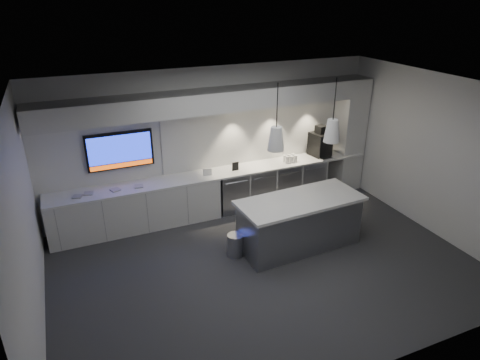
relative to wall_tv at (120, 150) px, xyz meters
name	(u,v)px	position (x,y,z in m)	size (l,w,h in m)	color
floor	(265,265)	(1.90, -2.45, -1.56)	(7.00, 7.00, 0.00)	#323335
ceiling	(270,92)	(1.90, -2.45, 1.44)	(7.00, 7.00, 0.00)	black
wall_back	(213,140)	(1.90, 0.05, -0.06)	(7.00, 7.00, 0.00)	white
wall_front	(371,275)	(1.90, -4.95, -0.06)	(7.00, 7.00, 0.00)	white
wall_left	(24,232)	(-1.60, -2.45, -0.06)	(7.00, 7.00, 0.00)	white
wall_right	(434,155)	(5.40, -2.45, -0.06)	(7.00, 7.00, 0.00)	white
back_counter	(219,173)	(1.90, -0.27, -0.68)	(6.80, 0.65, 0.04)	white
left_base_cabinets	(136,208)	(0.15, -0.27, -1.13)	(3.30, 0.63, 0.86)	silver
fridge_unit_a	(231,191)	(2.15, -0.27, -1.13)	(0.60, 0.61, 0.85)	#93959C
fridge_unit_b	(258,186)	(2.78, -0.27, -1.13)	(0.60, 0.61, 0.85)	#93959C
fridge_unit_c	(283,181)	(3.41, -0.27, -1.13)	(0.60, 0.61, 0.85)	#93959C
fridge_unit_d	(307,177)	(4.04, -0.27, -1.13)	(0.60, 0.61, 0.85)	#93959C
backsplash	(266,131)	(3.10, 0.03, -0.01)	(4.60, 0.03, 1.30)	silver
soffit	(217,100)	(1.90, -0.25, 0.84)	(6.90, 0.60, 0.40)	silver
column	(349,134)	(5.10, -0.25, -0.26)	(0.55, 0.55, 2.60)	silver
wall_tv	(120,150)	(0.00, 0.00, 0.00)	(1.25, 0.07, 0.72)	black
island	(299,222)	(2.74, -2.11, -1.08)	(2.30, 1.08, 0.96)	#93959C
bin	(235,245)	(1.56, -1.94, -1.35)	(0.29, 0.29, 0.41)	#93959C
coffee_machine	(320,143)	(4.34, -0.25, -0.37)	(0.45, 0.60, 0.70)	black
sign_black	(235,166)	(2.24, -0.32, -0.57)	(0.14, 0.02, 0.18)	black
sign_white	(207,172)	(1.62, -0.33, -0.59)	(0.18, 0.02, 0.14)	white
cup_cluster	(290,159)	(3.52, -0.35, -0.58)	(0.29, 0.18, 0.16)	white
tray_a	(77,197)	(-0.88, -0.34, -0.65)	(0.16, 0.16, 0.03)	#AAAAAA
tray_b	(88,193)	(-0.68, -0.28, -0.65)	(0.16, 0.16, 0.03)	#AAAAAA
tray_c	(115,190)	(-0.21, -0.32, -0.65)	(0.16, 0.16, 0.03)	#AAAAAA
tray_d	(139,186)	(0.23, -0.34, -0.65)	(0.16, 0.16, 0.03)	#AAAAAA
pendant_left	(276,138)	(2.20, -2.11, 0.59)	(0.28, 0.28, 1.09)	silver
pendant_right	(332,131)	(3.28, -2.11, 0.59)	(0.28, 0.28, 1.09)	silver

